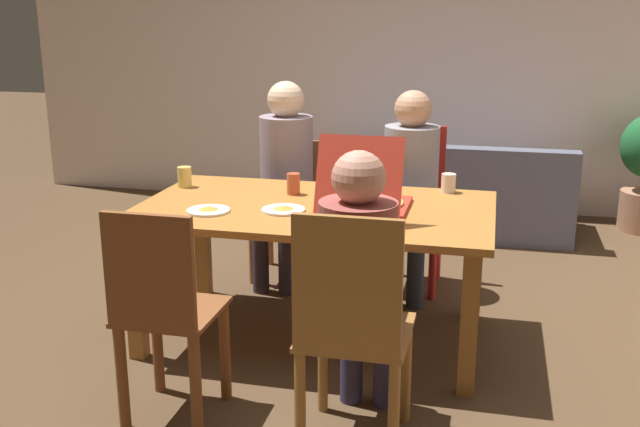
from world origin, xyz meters
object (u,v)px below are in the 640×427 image
plate_0 (283,209)px  drinking_glass_0 (293,184)px  chair_0 (290,203)px  drinking_glass_2 (185,177)px  chair_1 (352,328)px  chair_3 (164,315)px  couch (445,197)px  dining_table (315,222)px  pizza_box_0 (366,200)px  person_2 (410,176)px  plate_1 (208,210)px  drinking_glass_1 (448,183)px  chair_2 (411,204)px  person_1 (360,272)px  person_0 (284,165)px

plate_0 → drinking_glass_0: (-0.04, 0.34, 0.05)m
chair_0 → drinking_glass_2: 0.88m
chair_0 → chair_1: (0.78, -1.95, 0.06)m
chair_3 → couch: bearing=73.6°
dining_table → pizza_box_0: pizza_box_0 is taller
chair_0 → person_2: 0.84m
pizza_box_0 → drinking_glass_2: 1.11m
plate_0 → plate_1: 0.37m
drinking_glass_0 → drinking_glass_1: bearing=16.2°
plate_0 → drinking_glass_2: drinking_glass_2 is taller
dining_table → pizza_box_0: bearing=-7.2°
plate_1 → chair_2: bearing=53.6°
chair_1 → drinking_glass_1: bearing=80.1°
chair_2 → plate_0: 1.22m
drinking_glass_2 → couch: drinking_glass_2 is taller
plate_0 → drinking_glass_1: (0.77, 0.57, 0.04)m
person_2 → pizza_box_0: 0.84m
drinking_glass_2 → chair_0: bearing=60.1°
chair_2 → plate_1: size_ratio=4.60×
chair_1 → chair_2: chair_1 is taller
person_2 → chair_3: bearing=-114.0°
chair_3 → plate_0: size_ratio=4.37×
person_1 → pizza_box_0: 0.82m
plate_1 → chair_0: bearing=85.7°
pizza_box_0 → dining_table: bearing=172.8°
chair_1 → drinking_glass_0: chair_1 is taller
person_2 → drinking_glass_1: person_2 is taller
chair_1 → pizza_box_0: (-0.12, 0.97, 0.24)m
dining_table → pizza_box_0: (0.27, -0.03, 0.14)m
drinking_glass_0 → drinking_glass_2: size_ratio=1.00×
chair_0 → plate_1: bearing=-94.3°
person_0 → drinking_glass_2: (-0.41, -0.58, 0.03)m
chair_0 → person_0: bearing=-90.0°
pizza_box_0 → plate_0: size_ratio=2.53×
chair_2 → couch: size_ratio=0.52×
chair_1 → drinking_glass_2: chair_1 is taller
couch → dining_table: bearing=-103.6°
dining_table → chair_0: chair_0 is taller
drinking_glass_2 → person_0: bearing=54.9°
person_2 → pizza_box_0: person_2 is taller
chair_1 → chair_2: 1.95m
person_0 → plate_1: (-0.09, -1.05, -0.01)m
person_1 → drinking_glass_1: (0.25, 1.29, 0.07)m
drinking_glass_1 → plate_0: bearing=-143.2°
pizza_box_0 → drinking_glass_0: (-0.44, 0.24, 0.00)m
person_2 → dining_table: bearing=-115.8°
drinking_glass_0 → drinking_glass_2: same height
pizza_box_0 → person_2: bearing=81.9°
chair_0 → drinking_glass_0: 0.83m
person_0 → couch: size_ratio=0.66×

